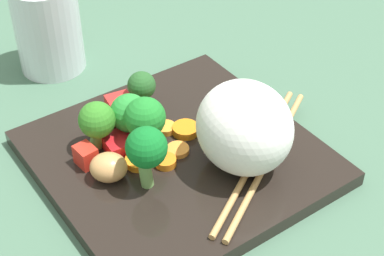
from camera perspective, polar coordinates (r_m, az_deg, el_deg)
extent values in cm
cube|color=#446951|center=(60.68, -1.30, -3.99)|extent=(110.00, 110.00, 2.00)
cube|color=black|center=(59.49, -1.32, -2.76)|extent=(25.34, 25.34, 1.51)
ellipsoid|color=white|center=(55.10, 4.90, 0.04)|extent=(8.78, 9.54, 8.70)
cylinder|color=#6DA349|center=(63.14, -4.57, 2.26)|extent=(1.44, 1.50, 2.41)
sphere|color=#265726|center=(62.16, -4.72, 3.97)|extent=(2.90, 2.90, 2.90)
cylinder|color=#7EBC51|center=(58.60, -4.46, -1.10)|extent=(1.73, 1.84, 2.55)
sphere|color=#1F7E2A|center=(57.11, -4.40, 0.97)|extent=(3.95, 3.95, 3.95)
cylinder|color=#699F4D|center=(59.62, -8.77, -0.83)|extent=(2.21, 2.02, 2.44)
sphere|color=#347F25|center=(58.09, -8.84, 0.76)|extent=(3.54, 3.54, 3.54)
cylinder|color=#6D9E52|center=(54.75, -4.34, -4.12)|extent=(1.77, 1.70, 3.18)
sphere|color=#126E26|center=(52.82, -4.26, -1.81)|extent=(3.73, 3.73, 3.73)
cylinder|color=#7DC04F|center=(60.75, -5.83, -0.03)|extent=(1.84, 1.74, 1.77)
sphere|color=#298B34|center=(59.27, -5.85, 1.40)|extent=(3.81, 3.81, 3.81)
cylinder|color=orange|center=(61.29, -2.47, 0.00)|extent=(2.13, 2.13, 0.62)
cylinder|color=#FC9436|center=(58.76, -1.13, -2.09)|extent=(2.76, 2.76, 0.49)
cylinder|color=orange|center=(60.90, -0.61, -0.16)|extent=(2.86, 2.86, 0.78)
cylinder|color=orange|center=(58.23, -7.70, -3.04)|extent=(2.67, 2.67, 0.41)
cylinder|color=orange|center=(57.44, -2.46, -3.14)|extent=(2.83, 2.83, 0.73)
cylinder|color=orange|center=(57.68, -4.96, -3.09)|extent=(3.38, 3.38, 0.69)
cube|color=red|center=(62.96, -6.66, 1.88)|extent=(2.96, 3.11, 2.22)
cube|color=red|center=(57.89, -9.85, -2.56)|extent=(1.81, 2.16, 2.00)
cube|color=red|center=(59.23, -6.73, -1.44)|extent=(3.21, 3.23, 1.40)
ellipsoid|color=#BC9146|center=(61.73, -8.60, 0.64)|extent=(3.33, 3.38, 1.93)
ellipsoid|color=tan|center=(55.92, -7.77, -3.64)|extent=(4.60, 4.55, 2.64)
cylinder|color=tan|center=(58.12, 7.08, -2.94)|extent=(19.31, 11.47, 0.61)
cylinder|color=tan|center=(58.36, 5.98, -2.62)|extent=(19.31, 11.47, 0.61)
cylinder|color=silver|center=(72.72, -13.27, 9.10)|extent=(7.58, 7.58, 10.48)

